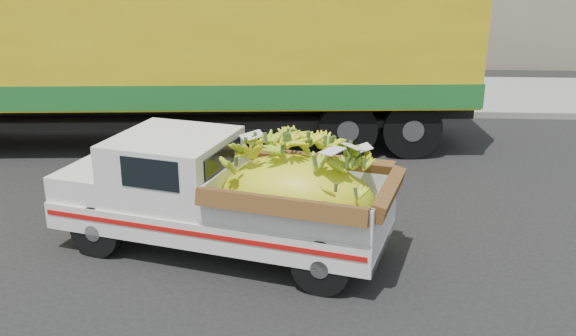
{
  "coord_description": "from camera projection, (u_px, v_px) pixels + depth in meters",
  "views": [
    {
      "loc": [
        2.5,
        -7.03,
        3.79
      ],
      "look_at": [
        2.05,
        0.82,
        1.04
      ],
      "focal_mm": 40.0,
      "sensor_mm": 36.0,
      "label": 1
    }
  ],
  "objects": [
    {
      "name": "ground",
      "position": [
        121.0,
        264.0,
        8.01
      ],
      "size": [
        100.0,
        100.0,
        0.0
      ],
      "primitive_type": "plane",
      "color": "black",
      "rests_on": "ground"
    },
    {
      "name": "curb",
      "position": [
        218.0,
        110.0,
        15.15
      ],
      "size": [
        60.0,
        0.25,
        0.15
      ],
      "primitive_type": "cube",
      "color": "gray",
      "rests_on": "ground"
    },
    {
      "name": "sidewalk",
      "position": [
        231.0,
        91.0,
        17.13
      ],
      "size": [
        60.0,
        4.0,
        0.14
      ],
      "primitive_type": "cube",
      "color": "gray",
      "rests_on": "ground"
    },
    {
      "name": "pickup_truck",
      "position": [
        245.0,
        196.0,
        8.05
      ],
      "size": [
        4.49,
        2.61,
        1.49
      ],
      "rotation": [
        0.0,
        0.0,
        -0.27
      ],
      "color": "black",
      "rests_on": "ground"
    },
    {
      "name": "semi_trailer",
      "position": [
        162.0,
        37.0,
        12.2
      ],
      "size": [
        12.04,
        3.47,
        3.8
      ],
      "rotation": [
        0.0,
        0.0,
        0.08
      ],
      "color": "black",
      "rests_on": "ground"
    }
  ]
}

